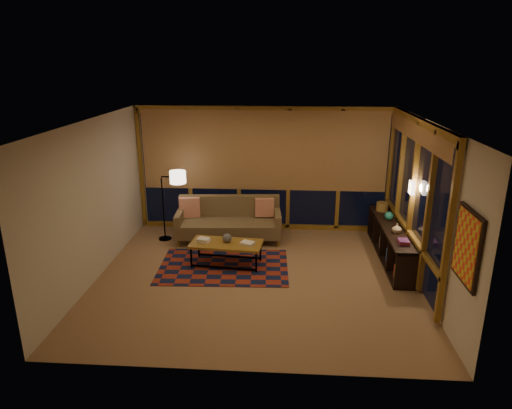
# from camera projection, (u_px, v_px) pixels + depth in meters

# --- Properties ---
(floor) EXTENTS (5.50, 5.00, 0.01)m
(floor) POSITION_uv_depth(u_px,v_px,m) (256.00, 277.00, 7.94)
(floor) COLOR #A37E58
(floor) RESTS_ON ground
(ceiling) EXTENTS (5.50, 5.00, 0.01)m
(ceiling) POSITION_uv_depth(u_px,v_px,m) (256.00, 122.00, 7.11)
(ceiling) COLOR silver
(ceiling) RESTS_ON walls
(walls) EXTENTS (5.51, 5.01, 2.70)m
(walls) POSITION_uv_depth(u_px,v_px,m) (256.00, 204.00, 7.53)
(walls) COLOR beige
(walls) RESTS_ON floor
(window_wall_back) EXTENTS (5.30, 0.16, 2.60)m
(window_wall_back) POSITION_uv_depth(u_px,v_px,m) (264.00, 170.00, 9.84)
(window_wall_back) COLOR #A06D24
(window_wall_back) RESTS_ON walls
(window_wall_right) EXTENTS (0.16, 3.70, 2.60)m
(window_wall_right) POSITION_uv_depth(u_px,v_px,m) (412.00, 197.00, 7.92)
(window_wall_right) COLOR #A06D24
(window_wall_right) RESTS_ON walls
(wall_art) EXTENTS (0.06, 0.74, 0.94)m
(wall_art) POSITION_uv_depth(u_px,v_px,m) (467.00, 247.00, 5.57)
(wall_art) COLOR #F23B25
(wall_art) RESTS_ON walls
(wall_sconce) EXTENTS (0.12, 0.18, 0.22)m
(wall_sconce) POSITION_uv_depth(u_px,v_px,m) (412.00, 188.00, 7.72)
(wall_sconce) COLOR #FFE8CB
(wall_sconce) RESTS_ON walls
(sofa) EXTENTS (2.18, 1.01, 0.87)m
(sofa) POSITION_uv_depth(u_px,v_px,m) (229.00, 221.00, 9.44)
(sofa) COLOR brown
(sofa) RESTS_ON floor
(pillow_left) EXTENTS (0.45, 0.23, 0.43)m
(pillow_left) POSITION_uv_depth(u_px,v_px,m) (190.00, 208.00, 9.57)
(pillow_left) COLOR #C42800
(pillow_left) RESTS_ON sofa
(pillow_right) EXTENTS (0.40, 0.17, 0.39)m
(pillow_right) POSITION_uv_depth(u_px,v_px,m) (265.00, 209.00, 9.57)
(pillow_right) COLOR #C42800
(pillow_right) RESTS_ON sofa
(area_rug) EXTENTS (2.39, 1.65, 0.01)m
(area_rug) POSITION_uv_depth(u_px,v_px,m) (224.00, 266.00, 8.35)
(area_rug) COLOR maroon
(area_rug) RESTS_ON floor
(coffee_table) EXTENTS (1.35, 0.71, 0.43)m
(coffee_table) POSITION_uv_depth(u_px,v_px,m) (226.00, 254.00, 8.38)
(coffee_table) COLOR #A06D24
(coffee_table) RESTS_ON floor
(book_stack_a) EXTENTS (0.30, 0.27, 0.08)m
(book_stack_a) POSITION_uv_depth(u_px,v_px,m) (203.00, 240.00, 8.35)
(book_stack_a) COLOR white
(book_stack_a) RESTS_ON coffee_table
(book_stack_b) EXTENTS (0.32, 0.29, 0.05)m
(book_stack_b) POSITION_uv_depth(u_px,v_px,m) (248.00, 243.00, 8.25)
(book_stack_b) COLOR white
(book_stack_b) RESTS_ON coffee_table
(ceramic_pot) EXTENTS (0.17, 0.17, 0.17)m
(ceramic_pot) POSITION_uv_depth(u_px,v_px,m) (227.00, 238.00, 8.32)
(ceramic_pot) COLOR black
(ceramic_pot) RESTS_ON coffee_table
(floor_lamp) EXTENTS (0.51, 0.34, 1.49)m
(floor_lamp) POSITION_uv_depth(u_px,v_px,m) (163.00, 205.00, 9.41)
(floor_lamp) COLOR black
(floor_lamp) RESTS_ON floor
(bookshelf) EXTENTS (0.40, 2.61, 0.65)m
(bookshelf) POSITION_uv_depth(u_px,v_px,m) (391.00, 242.00, 8.63)
(bookshelf) COLOR black
(bookshelf) RESTS_ON floor
(basket) EXTENTS (0.26, 0.26, 0.18)m
(basket) POSITION_uv_depth(u_px,v_px,m) (382.00, 207.00, 9.35)
(basket) COLOR olive
(basket) RESTS_ON bookshelf
(teal_bowl) EXTENTS (0.18, 0.18, 0.17)m
(teal_bowl) POSITION_uv_depth(u_px,v_px,m) (389.00, 216.00, 8.81)
(teal_bowl) COLOR #228370
(teal_bowl) RESTS_ON bookshelf
(vase) EXTENTS (0.18, 0.18, 0.18)m
(vase) POSITION_uv_depth(u_px,v_px,m) (397.00, 228.00, 8.15)
(vase) COLOR tan
(vase) RESTS_ON bookshelf
(shelf_book_stack) EXTENTS (0.25, 0.30, 0.07)m
(shelf_book_stack) POSITION_uv_depth(u_px,v_px,m) (403.00, 242.00, 7.69)
(shelf_book_stack) COLOR white
(shelf_book_stack) RESTS_ON bookshelf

